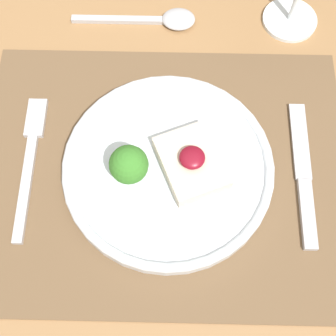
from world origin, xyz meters
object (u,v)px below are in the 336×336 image
(knife, at_px, (304,183))
(dinner_plate, at_px, (168,170))
(spoon, at_px, (162,19))
(fork, at_px, (30,156))

(knife, bearing_deg, dinner_plate, 179.21)
(dinner_plate, xyz_separation_m, spoon, (-0.01, 0.24, -0.01))
(dinner_plate, relative_size, fork, 1.34)
(dinner_plate, height_order, fork, dinner_plate)
(spoon, bearing_deg, knife, -58.52)
(dinner_plate, relative_size, knife, 1.34)
(fork, xyz_separation_m, spoon, (0.16, 0.22, -0.00))
(fork, distance_m, knife, 0.34)
(dinner_plate, distance_m, fork, 0.17)
(fork, relative_size, knife, 1.00)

